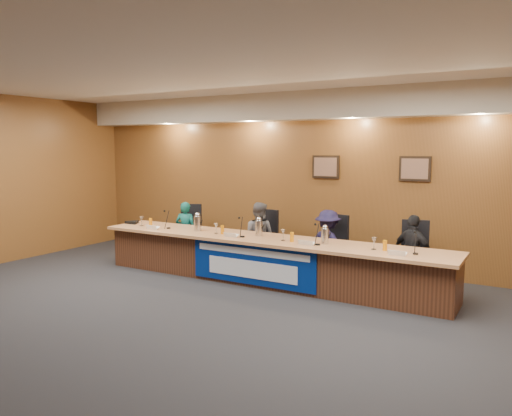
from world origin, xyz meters
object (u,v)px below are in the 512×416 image
Objects in this scene: office_chair_a at (189,235)px; speakerphone at (133,222)px; carafe_left at (198,224)px; dais_body at (265,261)px; office_chair_c at (330,251)px; panelist_c at (328,245)px; panelist_b at (259,236)px; office_chair_b at (261,243)px; panelist_d at (413,254)px; carafe_right at (325,236)px; carafe_mid at (259,228)px; office_chair_d at (414,260)px; banner at (252,264)px; panelist_a at (186,231)px.

speakerphone is at bearing -158.79° from office_chair_a.
carafe_left reaches higher than speakerphone.
dais_body is 12.50× the size of office_chair_c.
panelist_c is 0.15m from office_chair_c.
panelist_b is 0.17m from office_chair_b.
carafe_right is at bearing 49.96° from panelist_d.
carafe_right is (0.23, -0.78, 0.39)m from office_chair_c.
panelist_c reaches higher than dais_body.
dais_body is at bearing -49.04° from office_chair_b.
panelist_c is at bearing 108.49° from carafe_right.
speakerphone is at bearing 26.74° from panelist_d.
carafe_mid is at bearing -132.61° from office_chair_c.
carafe_mid is (-0.98, -0.69, 0.40)m from office_chair_c.
carafe_mid reaches higher than speakerphone.
panelist_c reaches higher than office_chair_b.
office_chair_d is at bearing 34.14° from carafe_right.
carafe_right is (0.23, -0.68, 0.28)m from panelist_c.
office_chair_c is at bearing 106.26° from carafe_right.
office_chair_d is at bearing 27.52° from banner.
speakerphone is (-5.12, -0.76, 0.30)m from office_chair_d.
speakerphone reaches higher than office_chair_a.
carafe_left reaches higher than office_chair_b.
panelist_a is (-2.14, 0.64, 0.23)m from dais_body.
panelist_b is 1.66m from office_chair_a.
panelist_a is at bearing -168.98° from office_chair_b.
carafe_mid is (-2.37, -0.69, 0.40)m from office_chair_d.
office_chair_d is 2.06× the size of carafe_right.
panelist_b is at bearing 10.98° from panelist_c.
panelist_d reaches higher than office_chair_d.
office_chair_d is (4.37, 0.00, 0.00)m from office_chair_a.
panelist_a is at bearing 153.68° from banner.
office_chair_d is (4.37, 0.10, -0.10)m from panelist_a.
office_chair_c is at bearing 54.09° from banner.
panelist_c is 2.46× the size of office_chair_c.
banner is 1.46m from carafe_left.
panelist_b reaches higher than speakerphone.
carafe_mid reaches higher than banner.
dais_body is 2.25m from panelist_a.
panelist_a reaches higher than speakerphone.
speakerphone is (-2.90, 0.40, 0.40)m from banner.
panelist_c reaches higher than banner.
speakerphone reaches higher than office_chair_d.
dais_body is 0.90m from office_chair_b.
carafe_left is 0.80× the size of speakerphone.
office_chair_d is 1.50× the size of speakerphone.
panelist_d reaches higher than panelist_c.
office_chair_b is at bearing -167.92° from office_chair_c.
office_chair_a is (-2.14, 1.16, 0.10)m from banner.
panelist_c is at bearing 10.08° from speakerphone.
panelist_c reaches higher than panelist_a.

